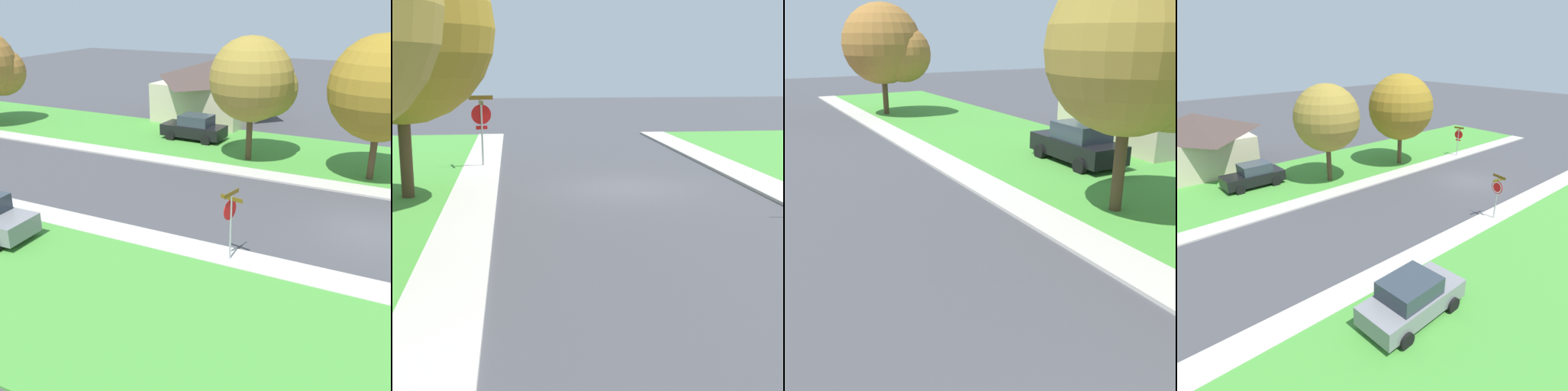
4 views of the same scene
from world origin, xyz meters
TOP-DOWN VIEW (x-y plane):
  - sidewalk_east at (4.70, 12.00)m, footprint 1.40×56.00m
  - lawn_east at (9.40, 12.00)m, footprint 8.00×56.00m
  - car_black_far_down_street at (9.54, 12.89)m, footprint 2.09×4.33m
  - tree_sidewalk_near at (7.24, 7.83)m, footprint 5.17×4.81m
  - tree_sidewalk_mid at (6.71, 28.55)m, footprint 5.44×5.06m
  - house_right_setback at (16.61, 14.43)m, footprint 9.53×8.42m

SIDE VIEW (x-z plane):
  - lawn_east at x=9.40m, z-range 0.00..0.08m
  - sidewalk_east at x=4.70m, z-range 0.00..0.10m
  - car_black_far_down_street at x=9.54m, z-range -0.01..1.75m
  - house_right_setback at x=16.61m, z-range 0.08..4.68m
  - tree_sidewalk_mid at x=6.71m, z-range 0.85..7.94m
  - tree_sidewalk_near at x=7.24m, z-range 1.03..8.23m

